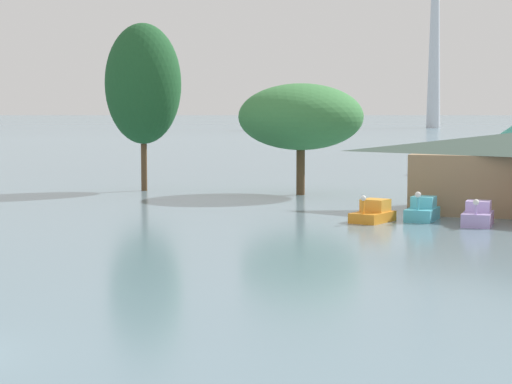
# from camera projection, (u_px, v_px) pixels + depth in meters

# --- Properties ---
(pedal_boat_orange) EXTENTS (2.43, 3.23, 1.64)m
(pedal_boat_orange) POSITION_uv_depth(u_px,v_px,m) (373.00, 213.00, 52.96)
(pedal_boat_orange) COLOR orange
(pedal_boat_orange) RESTS_ON ground
(pedal_boat_cyan) EXTENTS (1.80, 3.02, 1.81)m
(pedal_boat_cyan) POSITION_uv_depth(u_px,v_px,m) (422.00, 211.00, 53.63)
(pedal_boat_cyan) COLOR #4CB7CC
(pedal_boat_cyan) RESTS_ON ground
(pedal_boat_lavender) EXTENTS (1.63, 2.94, 1.60)m
(pedal_boat_lavender) POSITION_uv_depth(u_px,v_px,m) (478.00, 216.00, 51.39)
(pedal_boat_lavender) COLOR #B299D8
(pedal_boat_lavender) RESTS_ON ground
(shoreline_tree_tall_left) EXTENTS (6.08, 6.08, 13.37)m
(shoreline_tree_tall_left) POSITION_uv_depth(u_px,v_px,m) (143.00, 84.00, 72.49)
(shoreline_tree_tall_left) COLOR brown
(shoreline_tree_tall_left) RESTS_ON ground
(shoreline_tree_mid) EXTENTS (9.54, 9.54, 8.50)m
(shoreline_tree_mid) POSITION_uv_depth(u_px,v_px,m) (301.00, 117.00, 69.17)
(shoreline_tree_mid) COLOR brown
(shoreline_tree_mid) RESTS_ON ground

